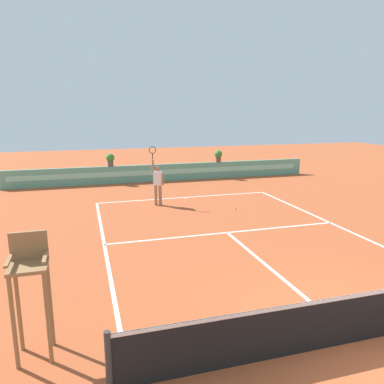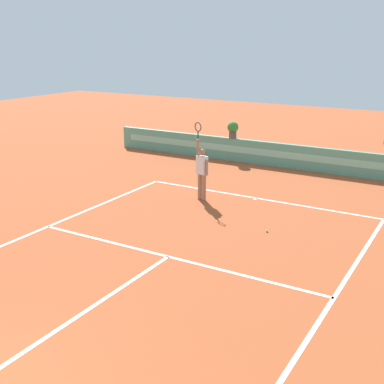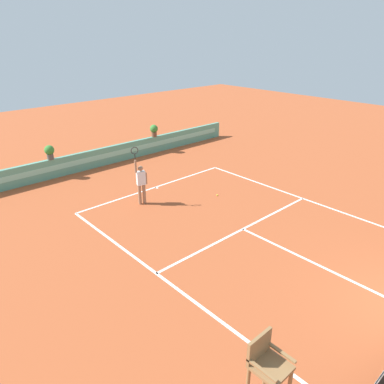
% 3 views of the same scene
% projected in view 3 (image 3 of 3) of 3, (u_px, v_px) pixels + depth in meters
% --- Properties ---
extents(ground_plane, '(60.00, 60.00, 0.00)m').
position_uv_depth(ground_plane, '(251.00, 233.00, 13.47)').
color(ground_plane, '#A84C28').
extents(court_lines, '(8.32, 11.94, 0.01)m').
position_uv_depth(court_lines, '(237.00, 226.00, 13.95)').
color(court_lines, white).
rests_on(court_lines, ground).
extents(back_wall_barrier, '(18.00, 0.21, 1.00)m').
position_uv_depth(back_wall_barrier, '(107.00, 156.00, 20.29)').
color(back_wall_barrier, '#599E84').
rests_on(back_wall_barrier, ground).
extents(umpire_chair, '(0.60, 0.60, 2.14)m').
position_uv_depth(umpire_chair, '(266.00, 377.00, 6.31)').
color(umpire_chair, olive).
rests_on(umpire_chair, ground).
extents(tennis_player, '(0.60, 0.32, 2.58)m').
position_uv_depth(tennis_player, '(141.00, 181.00, 15.36)').
color(tennis_player, '#9E7051').
rests_on(tennis_player, ground).
extents(tennis_ball_near_baseline, '(0.07, 0.07, 0.07)m').
position_uv_depth(tennis_ball_near_baseline, '(217.00, 195.00, 16.52)').
color(tennis_ball_near_baseline, '#CCE033').
rests_on(tennis_ball_near_baseline, ground).
extents(potted_plant_left, '(0.48, 0.48, 0.72)m').
position_uv_depth(potted_plant_left, '(49.00, 151.00, 18.01)').
color(potted_plant_left, '#514C47').
rests_on(potted_plant_left, back_wall_barrier).
extents(potted_plant_right, '(0.48, 0.48, 0.72)m').
position_uv_depth(potted_plant_right, '(154.00, 130.00, 21.99)').
color(potted_plant_right, brown).
rests_on(potted_plant_right, back_wall_barrier).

